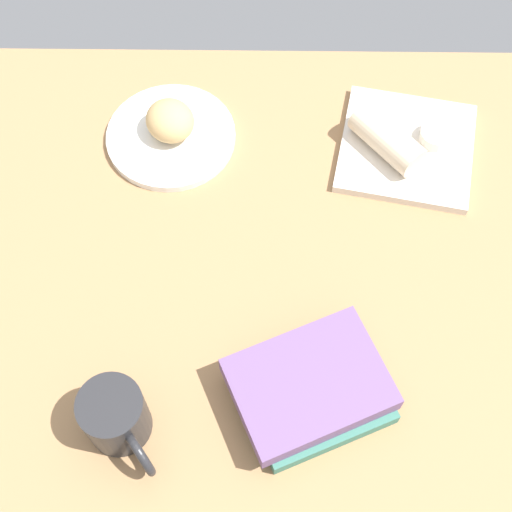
# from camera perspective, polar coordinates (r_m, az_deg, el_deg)

# --- Properties ---
(dining_table) EXTENTS (1.10, 0.90, 0.04)m
(dining_table) POSITION_cam_1_polar(r_m,az_deg,el_deg) (1.18, -0.42, -0.97)
(dining_table) COLOR #9E754C
(dining_table) RESTS_ON ground
(round_plate) EXTENTS (0.22, 0.22, 0.01)m
(round_plate) POSITION_cam_1_polar(r_m,az_deg,el_deg) (1.30, -6.61, 9.20)
(round_plate) COLOR white
(round_plate) RESTS_ON dining_table
(scone_pastry) EXTENTS (0.12, 0.12, 0.06)m
(scone_pastry) POSITION_cam_1_polar(r_m,az_deg,el_deg) (1.27, -6.69, 10.39)
(scone_pastry) COLOR tan
(scone_pastry) RESTS_ON round_plate
(square_plate) EXTENTS (0.26, 0.26, 0.02)m
(square_plate) POSITION_cam_1_polar(r_m,az_deg,el_deg) (1.30, 11.59, 8.22)
(square_plate) COLOR silver
(square_plate) RESTS_ON dining_table
(sauce_cup) EXTENTS (0.06, 0.06, 0.02)m
(sauce_cup) POSITION_cam_1_polar(r_m,az_deg,el_deg) (1.30, 13.83, 9.08)
(sauce_cup) COLOR silver
(sauce_cup) RESTS_ON square_plate
(breakfast_wrap) EXTENTS (0.13, 0.14, 0.06)m
(breakfast_wrap) POSITION_cam_1_polar(r_m,az_deg,el_deg) (1.26, 10.16, 8.92)
(breakfast_wrap) COLOR beige
(breakfast_wrap) RESTS_ON square_plate
(book_stack) EXTENTS (0.25, 0.23, 0.06)m
(book_stack) POSITION_cam_1_polar(r_m,az_deg,el_deg) (1.05, 4.40, -10.41)
(book_stack) COLOR #387260
(book_stack) RESTS_ON dining_table
(coffee_mug) EXTENTS (0.11, 0.13, 0.10)m
(coffee_mug) POSITION_cam_1_polar(r_m,az_deg,el_deg) (1.03, -10.76, -12.23)
(coffee_mug) COLOR #262628
(coffee_mug) RESTS_ON dining_table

